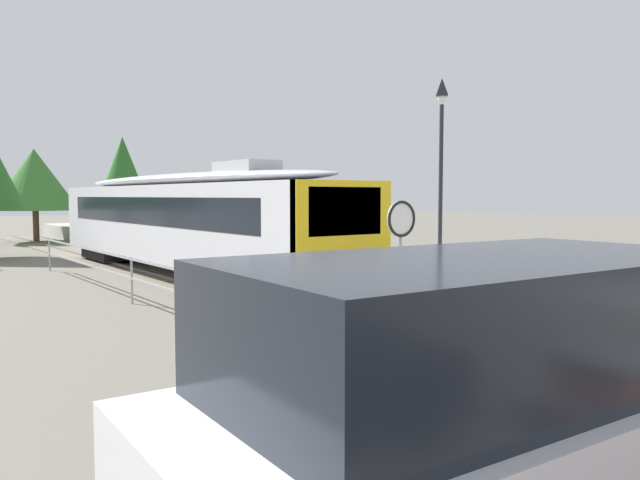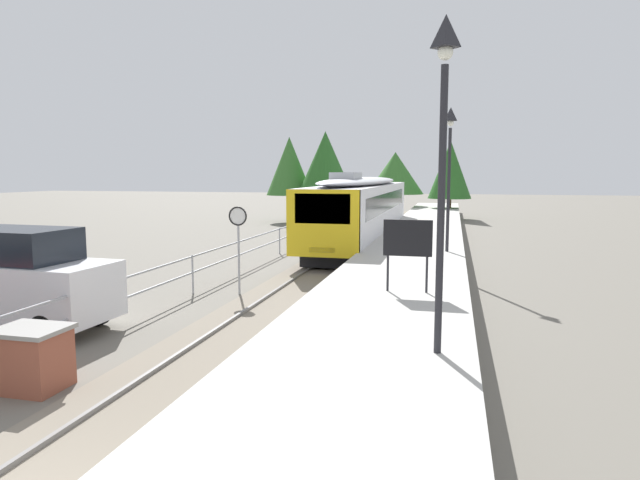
{
  "view_description": "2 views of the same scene",
  "coord_description": "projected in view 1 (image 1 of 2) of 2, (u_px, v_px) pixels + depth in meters",
  "views": [
    {
      "loc": [
        -9.02,
        4.77,
        2.88
      ],
      "look_at": [
        0.0,
        17.02,
        1.8
      ],
      "focal_mm": 35.01,
      "sensor_mm": 36.0,
      "label": 1
    },
    {
      "loc": [
        4.74,
        -3.71,
        3.83
      ],
      "look_at": [
        0.4,
        14.02,
        1.6
      ],
      "focal_mm": 30.65,
      "sensor_mm": 36.0,
      "label": 2
    }
  ],
  "objects": [
    {
      "name": "track_rails",
      "position": [
        225.0,
        287.0,
        19.38
      ],
      "size": [
        3.2,
        60.0,
        0.14
      ],
      "color": "slate",
      "rests_on": "ground"
    },
    {
      "name": "tree_behind_carpark",
      "position": [
        35.0,
        180.0,
        38.04
      ],
      "size": [
        5.13,
        5.13,
        5.74
      ],
      "color": "brown",
      "rests_on": "ground"
    },
    {
      "name": "carpark_fence",
      "position": [
        341.0,
        328.0,
        9.33
      ],
      "size": [
        0.06,
        36.06,
        1.25
      ],
      "color": "#9EA0A5",
      "rests_on": "ground"
    },
    {
      "name": "commuter_train",
      "position": [
        182.0,
        217.0,
        21.74
      ],
      "size": [
        2.82,
        18.44,
        3.74
      ],
      "color": "silver",
      "rests_on": "track_rails"
    },
    {
      "name": "parked_van_white",
      "position": [
        505.0,
        438.0,
        4.09
      ],
      "size": [
        4.99,
        2.19,
        2.51
      ],
      "color": "white",
      "rests_on": "ground"
    },
    {
      "name": "tree_distant_left",
      "position": [
        123.0,
        176.0,
        39.34
      ],
      "size": [
        3.63,
        3.63,
        6.6
      ],
      "color": "brown",
      "rests_on": "ground"
    },
    {
      "name": "ground_plane",
      "position": [
        130.0,
        298.0,
        17.61
      ],
      "size": [
        160.0,
        160.0,
        0.0
      ],
      "primitive_type": "plane",
      "color": "#6B665B"
    },
    {
      "name": "platform_lamp_mid_platform",
      "position": [
        441.0,
        135.0,
        17.97
      ],
      "size": [
        0.34,
        0.34,
        5.35
      ],
      "color": "#232328",
      "rests_on": "station_platform"
    },
    {
      "name": "station_platform",
      "position": [
        310.0,
        267.0,
        21.27
      ],
      "size": [
        3.9,
        60.0,
        0.9
      ],
      "primitive_type": "cube",
      "color": "#B7B5AD",
      "rests_on": "ground"
    },
    {
      "name": "speed_limit_sign",
      "position": [
        401.0,
        242.0,
        10.33
      ],
      "size": [
        0.61,
        0.1,
        2.81
      ],
      "color": "#9EA0A5",
      "rests_on": "ground"
    }
  ]
}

